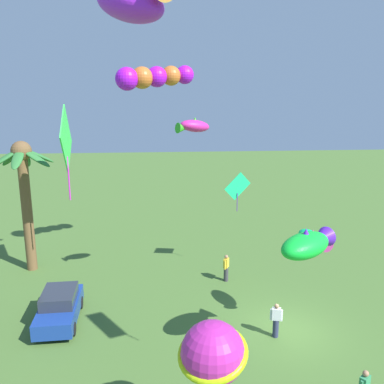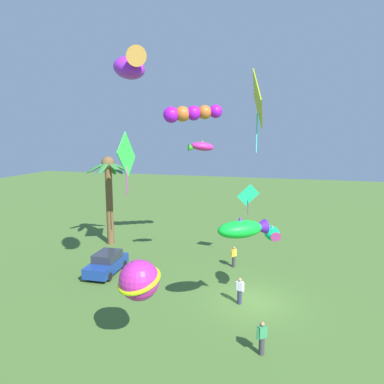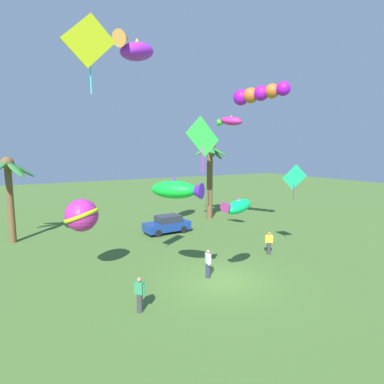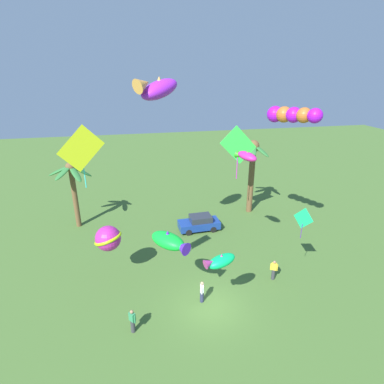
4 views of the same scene
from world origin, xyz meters
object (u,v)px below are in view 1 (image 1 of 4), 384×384
Objects in this scene: spectator_2 at (276,320)px; kite_fish_4 at (193,126)px; parked_car_0 at (60,307)px; spectator_1 at (226,268)px; palm_tree_0 at (24,181)px; kite_ball_2 at (213,353)px; kite_tube_0 at (153,77)px; kite_fish_7 at (308,244)px; kite_diamond_3 at (66,141)px; kite_fish_5 at (133,0)px; kite_fish_1 at (314,240)px; kite_diamond_8 at (238,187)px.

spectator_2 is 9.63m from kite_fish_4.
parked_car_0 is 9.26m from spectator_1.
palm_tree_0 is at bearing 56.85° from spectator_2.
kite_tube_0 is at bearing 6.48° from kite_ball_2.
kite_fish_7 is (-10.01, -5.58, -6.28)m from kite_tube_0.
kite_fish_7 is (-7.83, -1.63, 4.32)m from spectator_1.
kite_diamond_3 reaches higher than parked_car_0.
kite_tube_0 reaches higher than kite_fish_7.
kite_fish_4 is (-1.75, -6.35, 0.84)m from kite_diamond_3.
spectator_2 is (-5.73, -1.26, 0.00)m from spectator_1.
kite_fish_5 is at bearing 87.82° from kite_fish_7.
kite_diamond_3 reaches higher than kite_fish_1.
kite_tube_0 is 2.04× the size of kite_fish_1.
kite_fish_7 is at bearing -46.22° from kite_ball_2.
kite_diamond_3 reaches higher than kite_diamond_8.
kite_fish_5 reaches higher than kite_ball_2.
kite_diamond_3 is 1.33× the size of kite_fish_5.
kite_fish_1 is at bearing -26.33° from kite_fish_7.
kite_diamond_8 reaches higher than spectator_1.
kite_fish_4 is at bearing -155.29° from kite_tube_0.
spectator_2 is 13.92m from kite_fish_5.
kite_fish_5 is (-1.86, 5.73, 12.54)m from spectator_2.
kite_tube_0 reaches higher than kite_fish_4.
kite_tube_0 is 7.82m from kite_diamond_8.
kite_diamond_3 reaches higher than spectator_1.
kite_fish_1 is (0.60, -1.71, 3.45)m from spectator_2.
kite_tube_0 is 13.07m from kite_fish_7.
kite_ball_2 is (-11.68, 2.38, 2.69)m from spectator_1.
kite_diamond_8 reaches higher than parked_car_0.
parked_car_0 is at bearing 141.85° from kite_tube_0.
spectator_2 is 0.74× the size of kite_fish_1.
kite_fish_5 reaches higher than kite_diamond_3.
palm_tree_0 is 4.98m from kite_diamond_3.
palm_tree_0 is at bearing 34.78° from kite_fish_5.
kite_fish_4 is at bearing -75.05° from parked_car_0.
kite_tube_0 is at bearing 24.71° from kite_fish_4.
kite_fish_7 reaches higher than kite_fish_1.
kite_ball_2 is at bearing 133.78° from kite_fish_7.
kite_tube_0 is at bearing 43.44° from kite_fish_1.
kite_diamond_3 is 13.00m from kite_fish_7.
kite_tube_0 reaches higher than parked_car_0.
kite_ball_2 is at bearing 168.48° from spectator_1.
palm_tree_0 is 16.89m from kite_fish_7.
kite_fish_1 is (-1.49, -11.49, 3.51)m from parked_car_0.
spectator_2 is 0.32× the size of kite_diamond_3.
kite_ball_2 reaches higher than parked_car_0.
spectator_1 is at bearing -102.93° from palm_tree_0.
kite_tube_0 reaches higher than spectator_1.
parked_car_0 is at bearing 67.56° from kite_fish_7.
parked_car_0 is 2.49× the size of spectator_1.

